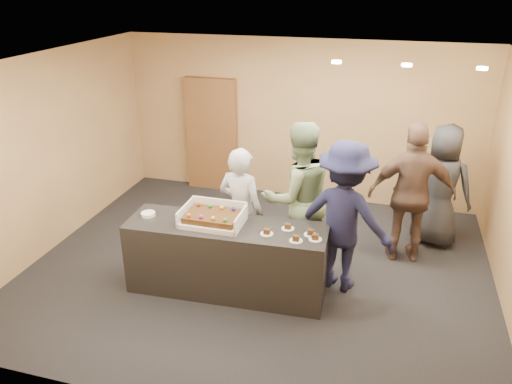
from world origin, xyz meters
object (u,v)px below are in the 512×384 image
serving_counter (227,258)px  person_brown_extra (412,194)px  cake_box (213,219)px  sheet_cake (212,216)px  person_server_grey (241,211)px  plate_stack (148,214)px  person_dark_suit (441,186)px  person_navy_man (344,217)px  storage_cabinet (212,135)px  person_sage_man (298,197)px

serving_counter → person_brown_extra: bearing=30.7°
cake_box → sheet_cake: (-0.00, -0.03, 0.05)m
serving_counter → person_server_grey: (0.03, 0.51, 0.40)m
cake_box → plate_stack: (-0.84, -0.05, -0.03)m
serving_counter → person_dark_suit: size_ratio=1.35×
serving_counter → sheet_cake: bearing=177.3°
sheet_cake → person_server_grey: 0.56m
plate_stack → person_brown_extra: (3.11, 1.41, 0.04)m
serving_counter → person_server_grey: person_server_grey is taller
serving_counter → cake_box: size_ratio=3.31×
person_server_grey → person_dark_suit: bearing=-136.8°
serving_counter → person_navy_man: bearing=17.5°
storage_cabinet → plate_stack: bearing=-84.5°
cake_box → person_navy_man: size_ratio=0.38×
storage_cabinet → person_dark_suit: storage_cabinet is taller
sheet_cake → plate_stack: size_ratio=3.58×
serving_counter → storage_cabinet: (-1.29, 3.00, 0.55)m
person_server_grey → storage_cabinet: bearing=-49.6°
storage_cabinet → person_dark_suit: (3.80, -1.02, -0.12)m
person_brown_extra → person_sage_man: bearing=13.8°
person_server_grey → person_brown_extra: person_brown_extra is taller
serving_counter → person_navy_man: 1.50m
storage_cabinet → plate_stack: storage_cabinet is taller
sheet_cake → person_navy_man: size_ratio=0.33×
serving_counter → cake_box: 0.53m
person_navy_man → person_server_grey: bearing=12.8°
person_brown_extra → storage_cabinet: bearing=-34.0°
person_brown_extra → plate_stack: bearing=15.7°
plate_stack → person_dark_suit: (3.51, 2.00, -0.03)m
storage_cabinet → person_dark_suit: size_ratio=1.13×
storage_cabinet → person_brown_extra: bearing=-25.4°
person_navy_man → person_dark_suit: size_ratio=1.07×
cake_box → person_dark_suit: size_ratio=0.41×
serving_counter → storage_cabinet: 3.32m
person_navy_man → serving_counter: bearing=33.7°
serving_counter → cake_box: cake_box is taller
sheet_cake → person_sage_man: (0.87, 0.81, 0.00)m
sheet_cake → person_navy_man: bearing=18.1°
person_server_grey → person_sage_man: size_ratio=0.85×
sheet_cake → person_brown_extra: person_brown_extra is taller
sheet_cake → person_brown_extra: size_ratio=0.32×
serving_counter → person_dark_suit: bearing=35.6°
sheet_cake → serving_counter: bearing=0.0°
person_server_grey → person_sage_man: person_sage_man is taller
cake_box → person_brown_extra: size_ratio=0.38×
person_sage_man → person_navy_man: (0.63, -0.32, -0.05)m
storage_cabinet → cake_box: storage_cabinet is taller
storage_cabinet → person_server_grey: storage_cabinet is taller
serving_counter → person_sage_man: 1.20m
person_brown_extra → person_server_grey: bearing=14.3°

